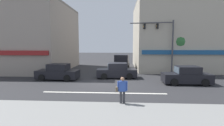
{
  "coord_description": "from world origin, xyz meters",
  "views": [
    {
      "loc": [
        1.32,
        -15.78,
        3.47
      ],
      "look_at": [
        0.25,
        2.0,
        1.6
      ],
      "focal_mm": 28.0,
      "sensor_mm": 36.0,
      "label": 1
    }
  ],
  "objects_px": {
    "street_tree": "(177,42)",
    "van_waiting_far": "(122,62)",
    "utility_pole_near_left": "(39,40)",
    "sedan_approaching_near": "(58,72)",
    "traffic_light_mast": "(164,38)",
    "utility_pole_far_right": "(176,42)",
    "pedestrian_foreground_with_bag": "(122,90)",
    "sedan_crossing_center": "(117,71)",
    "sedan_crossing_rightbound": "(186,76)"
  },
  "relations": [
    {
      "from": "sedan_crossing_rightbound",
      "to": "pedestrian_foreground_with_bag",
      "type": "relative_size",
      "value": 2.46
    },
    {
      "from": "traffic_light_mast",
      "to": "sedan_approaching_near",
      "type": "distance_m",
      "value": 12.09
    },
    {
      "from": "utility_pole_far_right",
      "to": "sedan_crossing_center",
      "type": "bearing_deg",
      "value": -137.51
    },
    {
      "from": "traffic_light_mast",
      "to": "sedan_crossing_center",
      "type": "distance_m",
      "value": 6.63
    },
    {
      "from": "sedan_approaching_near",
      "to": "sedan_crossing_rightbound",
      "type": "xyz_separation_m",
      "value": [
        12.11,
        -1.26,
        0.0
      ]
    },
    {
      "from": "utility_pole_far_right",
      "to": "sedan_approaching_near",
      "type": "distance_m",
      "value": 16.91
    },
    {
      "from": "street_tree",
      "to": "sedan_crossing_center",
      "type": "distance_m",
      "value": 8.75
    },
    {
      "from": "traffic_light_mast",
      "to": "pedestrian_foreground_with_bag",
      "type": "relative_size",
      "value": 3.71
    },
    {
      "from": "utility_pole_near_left",
      "to": "traffic_light_mast",
      "type": "bearing_deg",
      "value": 5.98
    },
    {
      "from": "street_tree",
      "to": "van_waiting_far",
      "type": "bearing_deg",
      "value": 157.93
    },
    {
      "from": "street_tree",
      "to": "pedestrian_foreground_with_bag",
      "type": "xyz_separation_m",
      "value": [
        -6.67,
        -12.27,
        -2.85
      ]
    },
    {
      "from": "van_waiting_far",
      "to": "sedan_approaching_near",
      "type": "height_order",
      "value": "van_waiting_far"
    },
    {
      "from": "utility_pole_near_left",
      "to": "sedan_crossing_rightbound",
      "type": "height_order",
      "value": "utility_pole_near_left"
    },
    {
      "from": "van_waiting_far",
      "to": "sedan_approaching_near",
      "type": "distance_m",
      "value": 10.04
    },
    {
      "from": "utility_pole_far_right",
      "to": "pedestrian_foreground_with_bag",
      "type": "distance_m",
      "value": 17.99
    },
    {
      "from": "utility_pole_near_left",
      "to": "sedan_approaching_near",
      "type": "bearing_deg",
      "value": -34.82
    },
    {
      "from": "utility_pole_near_left",
      "to": "traffic_light_mast",
      "type": "xyz_separation_m",
      "value": [
        13.81,
        1.45,
        0.22
      ]
    },
    {
      "from": "utility_pole_far_right",
      "to": "utility_pole_near_left",
      "type": "bearing_deg",
      "value": -157.79
    },
    {
      "from": "utility_pole_far_right",
      "to": "sedan_crossing_rightbound",
      "type": "relative_size",
      "value": 1.81
    },
    {
      "from": "traffic_light_mast",
      "to": "sedan_crossing_center",
      "type": "bearing_deg",
      "value": -157.77
    },
    {
      "from": "utility_pole_near_left",
      "to": "sedan_crossing_center",
      "type": "height_order",
      "value": "utility_pole_near_left"
    },
    {
      "from": "traffic_light_mast",
      "to": "sedan_approaching_near",
      "type": "relative_size",
      "value": 1.48
    },
    {
      "from": "street_tree",
      "to": "utility_pole_near_left",
      "type": "xyz_separation_m",
      "value": [
        -15.81,
        -3.14,
        0.16
      ]
    },
    {
      "from": "traffic_light_mast",
      "to": "sedan_crossing_rightbound",
      "type": "relative_size",
      "value": 1.51
    },
    {
      "from": "van_waiting_far",
      "to": "sedan_approaching_near",
      "type": "bearing_deg",
      "value": -129.22
    },
    {
      "from": "van_waiting_far",
      "to": "street_tree",
      "type": "bearing_deg",
      "value": -22.07
    },
    {
      "from": "utility_pole_near_left",
      "to": "pedestrian_foreground_with_bag",
      "type": "height_order",
      "value": "utility_pole_near_left"
    },
    {
      "from": "street_tree",
      "to": "utility_pole_near_left",
      "type": "distance_m",
      "value": 16.12
    },
    {
      "from": "van_waiting_far",
      "to": "utility_pole_far_right",
      "type": "bearing_deg",
      "value": 7.33
    },
    {
      "from": "sedan_crossing_center",
      "to": "sedan_crossing_rightbound",
      "type": "relative_size",
      "value": 1.02
    },
    {
      "from": "sedan_crossing_center",
      "to": "sedan_crossing_rightbound",
      "type": "distance_m",
      "value": 6.73
    },
    {
      "from": "utility_pole_near_left",
      "to": "sedan_crossing_rightbound",
      "type": "bearing_deg",
      "value": -12.02
    },
    {
      "from": "sedan_crossing_rightbound",
      "to": "pedestrian_foreground_with_bag",
      "type": "distance_m",
      "value": 8.25
    },
    {
      "from": "sedan_approaching_near",
      "to": "sedan_crossing_center",
      "type": "bearing_deg",
      "value": 11.66
    },
    {
      "from": "street_tree",
      "to": "utility_pole_far_right",
      "type": "distance_m",
      "value": 3.87
    },
    {
      "from": "street_tree",
      "to": "pedestrian_foreground_with_bag",
      "type": "bearing_deg",
      "value": -118.53
    },
    {
      "from": "sedan_crossing_rightbound",
      "to": "traffic_light_mast",
      "type": "bearing_deg",
      "value": 102.56
    },
    {
      "from": "utility_pole_far_right",
      "to": "traffic_light_mast",
      "type": "xyz_separation_m",
      "value": [
        -3.02,
        -5.43,
        0.3
      ]
    },
    {
      "from": "utility_pole_far_right",
      "to": "traffic_light_mast",
      "type": "distance_m",
      "value": 6.22
    },
    {
      "from": "van_waiting_far",
      "to": "pedestrian_foreground_with_bag",
      "type": "height_order",
      "value": "van_waiting_far"
    },
    {
      "from": "street_tree",
      "to": "sedan_approaching_near",
      "type": "distance_m",
      "value": 14.36
    },
    {
      "from": "street_tree",
      "to": "sedan_crossing_center",
      "type": "xyz_separation_m",
      "value": [
        -7.23,
        -3.83,
        -3.09
      ]
    },
    {
      "from": "utility_pole_far_right",
      "to": "sedan_approaching_near",
      "type": "height_order",
      "value": "utility_pole_far_right"
    },
    {
      "from": "traffic_light_mast",
      "to": "sedan_crossing_center",
      "type": "height_order",
      "value": "traffic_light_mast"
    },
    {
      "from": "utility_pole_near_left",
      "to": "pedestrian_foreground_with_bag",
      "type": "bearing_deg",
      "value": -44.95
    },
    {
      "from": "utility_pole_far_right",
      "to": "pedestrian_foreground_with_bag",
      "type": "bearing_deg",
      "value": -115.68
    },
    {
      "from": "traffic_light_mast",
      "to": "van_waiting_far",
      "type": "relative_size",
      "value": 1.32
    },
    {
      "from": "utility_pole_far_right",
      "to": "sedan_crossing_center",
      "type": "distance_m",
      "value": 11.64
    },
    {
      "from": "utility_pole_far_right",
      "to": "pedestrian_foreground_with_bag",
      "type": "xyz_separation_m",
      "value": [
        -7.69,
        -16.0,
        -2.92
      ]
    },
    {
      "from": "utility_pole_far_right",
      "to": "street_tree",
      "type": "bearing_deg",
      "value": -105.35
    }
  ]
}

